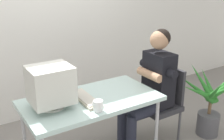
# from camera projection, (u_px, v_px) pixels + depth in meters

# --- Properties ---
(wall_back) EXTENTS (8.00, 0.10, 3.00)m
(wall_back) POSITION_uv_depth(u_px,v_px,m) (60.00, 7.00, 3.73)
(wall_back) COLOR silver
(wall_back) RESTS_ON ground_plane
(desk) EXTENTS (1.34, 0.72, 0.76)m
(desk) POSITION_uv_depth(u_px,v_px,m) (91.00, 103.00, 2.72)
(desk) COLOR #B7B7BC
(desk) RESTS_ON ground_plane
(crt_monitor) EXTENTS (0.38, 0.33, 0.40)m
(crt_monitor) POSITION_uv_depth(u_px,v_px,m) (51.00, 85.00, 2.44)
(crt_monitor) COLOR silver
(crt_monitor) RESTS_ON desk
(keyboard) EXTENTS (0.16, 0.48, 0.03)m
(keyboard) POSITION_uv_depth(u_px,v_px,m) (85.00, 99.00, 2.66)
(keyboard) COLOR beige
(keyboard) RESTS_ON desk
(office_chair) EXTENTS (0.43, 0.43, 0.89)m
(office_chair) POSITION_uv_depth(u_px,v_px,m) (163.00, 100.00, 3.26)
(office_chair) COLOR #4C4C51
(office_chair) RESTS_ON ground_plane
(person_seated) EXTENTS (0.72, 0.54, 1.36)m
(person_seated) POSITION_uv_depth(u_px,v_px,m) (151.00, 85.00, 3.08)
(person_seated) COLOR black
(person_seated) RESTS_ON ground_plane
(potted_plant) EXTENTS (0.85, 0.77, 0.90)m
(potted_plant) POSITION_uv_depth(u_px,v_px,m) (210.00, 103.00, 3.35)
(potted_plant) COLOR #4C4C51
(potted_plant) RESTS_ON ground_plane
(desk_mug) EXTENTS (0.09, 0.10, 0.10)m
(desk_mug) POSITION_uv_depth(u_px,v_px,m) (98.00, 106.00, 2.44)
(desk_mug) COLOR white
(desk_mug) RESTS_ON desk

